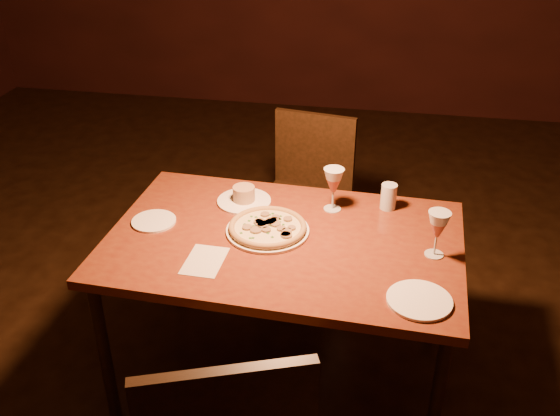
# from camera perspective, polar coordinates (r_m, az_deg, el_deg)

# --- Properties ---
(floor) EXTENTS (7.00, 7.00, 0.00)m
(floor) POSITION_cam_1_polar(r_m,az_deg,el_deg) (2.80, -5.96, -16.40)
(floor) COLOR #331F11
(floor) RESTS_ON ground
(dining_table) EXTENTS (1.39, 0.92, 0.72)m
(dining_table) POSITION_cam_1_polar(r_m,az_deg,el_deg) (2.43, 0.35, -4.03)
(dining_table) COLOR brown
(dining_table) RESTS_ON floor
(chair_far) EXTENTS (0.49, 0.49, 0.88)m
(chair_far) POSITION_cam_1_polar(r_m,az_deg,el_deg) (3.21, 2.44, 1.47)
(chair_far) COLOR black
(chair_far) RESTS_ON floor
(pizza_plate) EXTENTS (0.33, 0.33, 0.04)m
(pizza_plate) POSITION_cam_1_polar(r_m,az_deg,el_deg) (2.43, -1.14, -1.81)
(pizza_plate) COLOR white
(pizza_plate) RESTS_ON dining_table
(ramekin_saucer) EXTENTS (0.23, 0.23, 0.07)m
(ramekin_saucer) POSITION_cam_1_polar(r_m,az_deg,el_deg) (2.63, -3.31, 0.98)
(ramekin_saucer) COLOR white
(ramekin_saucer) RESTS_ON dining_table
(wine_glass_far) EXTENTS (0.08, 0.08, 0.19)m
(wine_glass_far) POSITION_cam_1_polar(r_m,az_deg,el_deg) (2.55, 4.89, 1.70)
(wine_glass_far) COLOR #A55144
(wine_glass_far) RESTS_ON dining_table
(wine_glass_right) EXTENTS (0.08, 0.08, 0.18)m
(wine_glass_right) POSITION_cam_1_polar(r_m,az_deg,el_deg) (2.32, 14.15, -2.32)
(wine_glass_right) COLOR #A55144
(wine_glass_right) RESTS_ON dining_table
(water_tumbler) EXTENTS (0.07, 0.07, 0.11)m
(water_tumbler) POSITION_cam_1_polar(r_m,az_deg,el_deg) (2.61, 9.90, 1.04)
(water_tumbler) COLOR silver
(water_tumbler) RESTS_ON dining_table
(side_plate_left) EXTENTS (0.18, 0.18, 0.01)m
(side_plate_left) POSITION_cam_1_polar(r_m,az_deg,el_deg) (2.55, -11.46, -1.18)
(side_plate_left) COLOR white
(side_plate_left) RESTS_ON dining_table
(side_plate_near) EXTENTS (0.22, 0.22, 0.01)m
(side_plate_near) POSITION_cam_1_polar(r_m,az_deg,el_deg) (2.13, 12.62, -8.23)
(side_plate_near) COLOR white
(side_plate_near) RESTS_ON dining_table
(menu_card) EXTENTS (0.14, 0.20, 0.00)m
(menu_card) POSITION_cam_1_polar(r_m,az_deg,el_deg) (2.29, -6.90, -4.81)
(menu_card) COLOR beige
(menu_card) RESTS_ON dining_table
(pendant_light) EXTENTS (0.12, 0.12, 0.12)m
(pendant_light) POSITION_cam_1_polar(r_m,az_deg,el_deg) (2.07, 0.43, 17.60)
(pendant_light) COLOR #FF8947
(pendant_light) RESTS_ON ceiling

